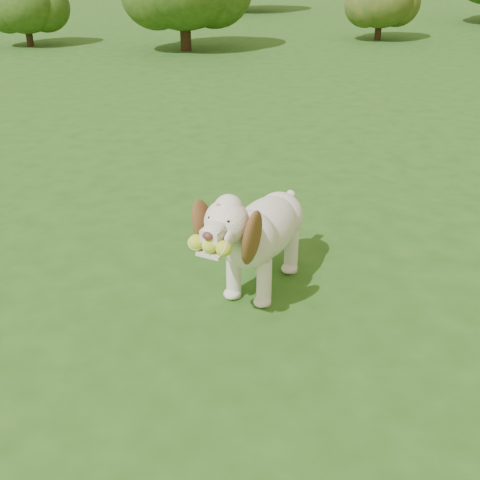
{
  "coord_description": "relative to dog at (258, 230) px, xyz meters",
  "views": [
    {
      "loc": [
        0.45,
        -2.72,
        1.72
      ],
      "look_at": [
        0.4,
        -0.11,
        0.4
      ],
      "focal_mm": 45.0,
      "sensor_mm": 36.0,
      "label": 1
    }
  ],
  "objects": [
    {
      "name": "ground",
      "position": [
        -0.49,
        -0.08,
        -0.36
      ],
      "size": [
        80.0,
        80.0,
        0.0
      ],
      "primitive_type": "plane",
      "color": "#234D16",
      "rests_on": "ground"
    },
    {
      "name": "dog",
      "position": [
        0.0,
        0.0,
        0.0
      ],
      "size": [
        0.65,
        1.0,
        0.68
      ],
      "rotation": [
        0.0,
        0.0,
        -0.43
      ],
      "color": "silver",
      "rests_on": "ground"
    },
    {
      "name": "shrub_a",
      "position": [
        -3.93,
        8.11,
        0.33
      ],
      "size": [
        1.13,
        1.13,
        1.17
      ],
      "color": "#382314",
      "rests_on": "ground"
    },
    {
      "name": "shrub_c",
      "position": [
        2.3,
        8.91,
        0.34
      ],
      "size": [
        1.16,
        1.16,
        1.2
      ],
      "color": "#382314",
      "rests_on": "ground"
    }
  ]
}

